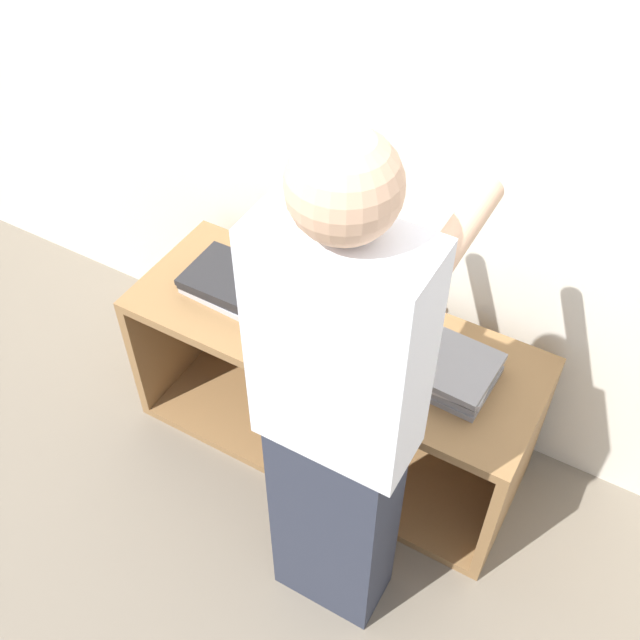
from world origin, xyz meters
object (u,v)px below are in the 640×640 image
object	(u,v)px
laptop_open	(340,309)
person	(339,424)
laptop_stack_left	(237,283)
laptop_stack_right	(439,364)

from	to	relation	value
laptop_open	person	size ratio (longest dim) A/B	0.20
laptop_stack_left	laptop_open	bearing A→B (deg)	7.49
laptop_stack_right	person	world-z (taller)	person
laptop_open	person	world-z (taller)	person
laptop_stack_left	person	bearing A→B (deg)	-36.50
laptop_stack_right	person	bearing A→B (deg)	-100.24
laptop_stack_left	laptop_stack_right	bearing A→B (deg)	-0.33
laptop_open	laptop_stack_left	distance (m)	0.39
laptop_stack_left	person	size ratio (longest dim) A/B	0.21
laptop_stack_left	person	xyz separation A→B (m)	(0.67, -0.50, 0.23)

